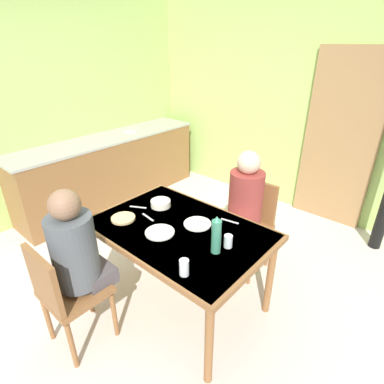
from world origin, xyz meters
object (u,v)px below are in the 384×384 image
kitchen_counter (111,169)px  serving_bowl_center (161,203)px  person_far_diner (245,199)px  water_bottle_green_near (216,236)px  chair_far_diner (250,221)px  chair_near_diner (65,292)px  dining_table (179,236)px  person_near_diner (76,249)px

kitchen_counter → serving_bowl_center: bearing=-21.1°
kitchen_counter → person_far_diner: size_ratio=3.40×
water_bottle_green_near → serving_bowl_center: bearing=165.1°
kitchen_counter → water_bottle_green_near: bearing=-19.2°
chair_far_diner → person_far_diner: (-0.00, -0.14, 0.28)m
kitchen_counter → serving_bowl_center: kitchen_counter is taller
person_far_diner → chair_near_diner: bearing=72.6°
chair_far_diner → serving_bowl_center: bearing=52.4°
dining_table → person_far_diner: (0.16, 0.67, 0.11)m
chair_near_diner → person_far_diner: bearing=72.6°
chair_near_diner → chair_far_diner: same height
dining_table → chair_near_diner: size_ratio=1.56×
person_near_diner → serving_bowl_center: bearing=93.2°
chair_far_diner → person_near_diner: (-0.46, -1.49, 0.28)m
water_bottle_green_near → serving_bowl_center: size_ratio=1.63×
dining_table → person_far_diner: 0.70m
chair_far_diner → person_far_diner: 0.31m
person_near_diner → water_bottle_green_near: person_near_diner is taller
person_near_diner → serving_bowl_center: (-0.05, 0.82, -0.01)m
kitchen_counter → water_bottle_green_near: (2.42, -0.85, 0.43)m
dining_table → person_near_diner: bearing=-114.5°
person_far_diner → serving_bowl_center: person_far_diner is taller
person_far_diner → person_near_diner: bearing=71.0°
serving_bowl_center → person_far_diner: bearing=46.0°
dining_table → serving_bowl_center: 0.40m
chair_near_diner → chair_far_diner: size_ratio=1.00×
chair_far_diner → serving_bowl_center: chair_far_diner is taller
dining_table → chair_far_diner: (0.16, 0.81, -0.17)m
dining_table → person_far_diner: person_far_diner is taller
chair_far_diner → water_bottle_green_near: (0.23, -0.86, 0.38)m
chair_far_diner → water_bottle_green_near: bearing=104.9°
kitchen_counter → chair_far_diner: kitchen_counter is taller
chair_near_diner → person_far_diner: person_far_diner is taller
chair_near_diner → person_near_diner: bearing=90.0°
person_far_diner → kitchen_counter: bearing=-3.1°
person_near_diner → person_far_diner: 1.43m
person_near_diner → person_far_diner: (0.46, 1.35, 0.00)m
kitchen_counter → person_near_diner: size_ratio=3.40×
person_near_diner → water_bottle_green_near: (0.69, 0.62, 0.09)m
water_bottle_green_near → dining_table: bearing=172.5°
chair_near_diner → water_bottle_green_near: (0.69, 0.76, 0.38)m
dining_table → serving_bowl_center: bearing=157.6°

